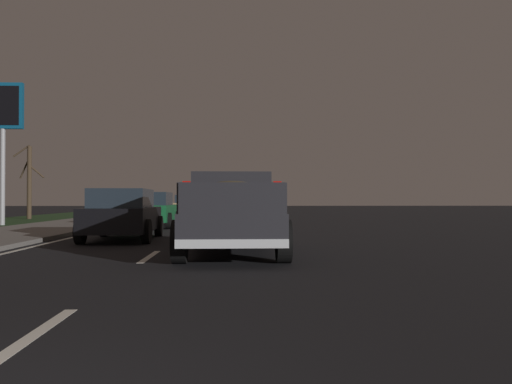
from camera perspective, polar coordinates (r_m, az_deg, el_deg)
name	(u,v)px	position (r m, az deg, el deg)	size (l,w,h in m)	color
ground	(201,222)	(29.30, -5.93, -3.20)	(144.00, 144.00, 0.00)	black
sidewalk_shoulder	(96,221)	(30.19, -16.81, -2.98)	(108.00, 4.00, 0.12)	slate
grass_verge	(3,222)	(31.81, -25.58, -2.93)	(108.00, 6.00, 0.01)	#1E3819
lane_markings	(158,221)	(31.07, -10.46, -3.04)	(108.00, 3.54, 0.01)	silver
pickup_truck	(231,210)	(12.06, -2.67, -1.98)	(5.44, 2.31, 1.87)	#232328
sedan_black	(123,214)	(16.57, -14.11, -2.31)	(4.45, 2.10, 1.54)	black
sedan_tan	(188,206)	(38.62, -7.32, -1.45)	(4.42, 2.05, 1.54)	#9E845B
sedan_green	(152,209)	(23.90, -11.12, -1.85)	(4.40, 2.03, 1.54)	#14592D
gas_price_sign	(3,118)	(28.23, -25.57, 7.17)	(0.27, 1.90, 6.80)	#99999E
bare_tree_far	(29,181)	(36.25, -23.20, 1.12)	(0.74, 1.94, 4.67)	#423323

